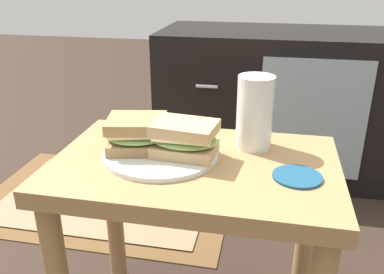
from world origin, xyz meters
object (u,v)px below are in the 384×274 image
Objects in this scene: sandwich_back at (185,138)px; coaster at (297,177)px; tv_cabinet at (278,102)px; sandwich_front at (137,134)px; beer_glass at (255,113)px; plate at (161,153)px.

coaster is at bearing -9.90° from sandwich_back.
tv_cabinet is 0.98m from sandwich_back.
sandwich_back is at bearing 170.10° from coaster.
tv_cabinet reaches higher than sandwich_back.
sandwich_front is 0.94× the size of beer_glass.
sandwich_back is at bearing -146.15° from beer_glass.
sandwich_front reaches higher than coaster.
sandwich_back is at bearing -3.64° from plate.
tv_cabinet is 6.68× the size of sandwich_front.
sandwich_front is at bearing -107.09° from tv_cabinet.
sandwich_front and sandwich_back have the same top height.
beer_glass is (-0.06, -0.86, 0.24)m from tv_cabinet.
sandwich_back is (0.05, -0.00, 0.04)m from plate.
beer_glass is 0.17m from coaster.
beer_glass is (0.18, 0.08, 0.07)m from plate.
beer_glass is at bearing 125.46° from coaster.
tv_cabinet is 1.00m from coaster.
beer_glass is (0.13, 0.09, 0.03)m from sandwich_back.
sandwich_back is (0.10, -0.01, 0.00)m from sandwich_front.
tv_cabinet is 4.13× the size of plate.
sandwich_front is 0.24m from beer_glass.
tv_cabinet is 0.89m from beer_glass.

